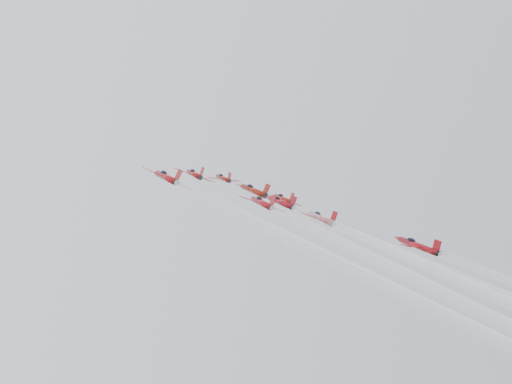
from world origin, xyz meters
name	(u,v)px	position (x,y,z in m)	size (l,w,h in m)	color
jet_lead	(223,178)	(2.19, 22.36, 182.99)	(8.35, 10.27, 7.84)	maroon
jet_row2_left	(194,174)	(-10.24, 10.14, 173.87)	(9.24, 11.36, 8.68)	#A50F0F
jet_row2_center	(253,190)	(3.39, 9.45, 173.36)	(10.50, 12.91, 9.86)	#A01B0F
jet_row2_right	(283,199)	(10.04, 8.44, 172.59)	(8.98, 11.05, 8.44)	#AF1B10
jet_center	(410,258)	(3.32, -37.23, 138.39)	(9.05, 79.64, 59.94)	#A20F1F
jet_rear_farleft	(276,238)	(-24.53, -48.16, 130.21)	(9.11, 80.16, 60.33)	#B21116
jet_rear_left	(409,271)	(-7.11, -48.63, 129.87)	(9.09, 80.03, 60.23)	#B3111B
jet_rear_right	(493,292)	(5.06, -49.34, 129.34)	(9.32, 82.04, 61.74)	#A30F11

